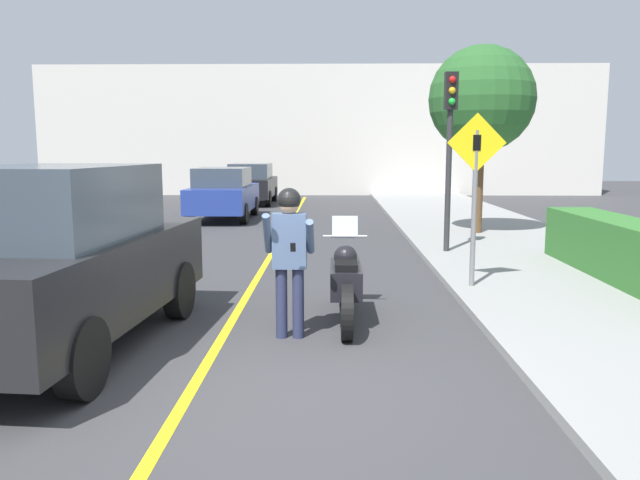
# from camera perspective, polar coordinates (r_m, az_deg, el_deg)

# --- Properties ---
(ground_plane) EXTENTS (80.00, 80.00, 0.00)m
(ground_plane) POSITION_cam_1_polar(r_m,az_deg,el_deg) (6.10, -5.96, -13.41)
(ground_plane) COLOR #38383A
(sidewalk_curb) EXTENTS (4.40, 44.00, 0.11)m
(sidewalk_curb) POSITION_cam_1_polar(r_m,az_deg,el_deg) (10.68, 23.61, -4.30)
(sidewalk_curb) COLOR gray
(sidewalk_curb) RESTS_ON ground
(road_center_line) EXTENTS (0.12, 36.00, 0.01)m
(road_center_line) POSITION_cam_1_polar(r_m,az_deg,el_deg) (11.92, -5.27, -2.64)
(road_center_line) COLOR yellow
(road_center_line) RESTS_ON ground
(building_backdrop) EXTENTS (28.00, 1.20, 6.37)m
(building_backdrop) POSITION_cam_1_polar(r_m,az_deg,el_deg) (31.65, -0.15, 9.95)
(building_backdrop) COLOR beige
(building_backdrop) RESTS_ON ground
(motorcycle) EXTENTS (0.62, 2.41, 1.32)m
(motorcycle) POSITION_cam_1_polar(r_m,az_deg,el_deg) (8.25, 2.35, -3.84)
(motorcycle) COLOR black
(motorcycle) RESTS_ON ground
(person_biker) EXTENTS (0.59, 0.49, 1.81)m
(person_biker) POSITION_cam_1_polar(r_m,az_deg,el_deg) (7.38, -2.81, -0.55)
(person_biker) COLOR #282D4C
(person_biker) RESTS_ON ground
(suv_nearby) EXTENTS (2.23, 4.59, 2.08)m
(suv_nearby) POSITION_cam_1_polar(r_m,az_deg,el_deg) (7.52, -22.66, -1.60)
(suv_nearby) COLOR black
(suv_nearby) RESTS_ON ground
(crossing_sign) EXTENTS (0.91, 0.08, 2.70)m
(crossing_sign) POSITION_cam_1_polar(r_m,az_deg,el_deg) (10.00, 14.00, 5.06)
(crossing_sign) COLOR slate
(crossing_sign) RESTS_ON sidewalk_curb
(traffic_light) EXTENTS (0.26, 0.30, 3.71)m
(traffic_light) POSITION_cam_1_polar(r_m,az_deg,el_deg) (13.39, 11.80, 9.98)
(traffic_light) COLOR #2D2D30
(traffic_light) RESTS_ON sidewalk_curb
(hedge_row) EXTENTS (0.90, 5.96, 0.97)m
(hedge_row) POSITION_cam_1_polar(r_m,az_deg,el_deg) (11.17, 26.99, -1.17)
(hedge_row) COLOR #33702D
(hedge_row) RESTS_ON sidewalk_curb
(street_tree) EXTENTS (2.68, 2.68, 4.75)m
(street_tree) POSITION_cam_1_polar(r_m,az_deg,el_deg) (16.67, 14.56, 12.33)
(street_tree) COLOR brown
(street_tree) RESTS_ON sidewalk_curb
(parked_car_blue) EXTENTS (1.88, 4.20, 1.68)m
(parked_car_blue) POSITION_cam_1_polar(r_m,az_deg,el_deg) (20.43, -8.82, 4.25)
(parked_car_blue) COLOR black
(parked_car_blue) RESTS_ON ground
(parked_car_black) EXTENTS (1.88, 4.20, 1.68)m
(parked_car_black) POSITION_cam_1_polar(r_m,az_deg,el_deg) (26.23, -6.29, 5.17)
(parked_car_black) COLOR black
(parked_car_black) RESTS_ON ground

